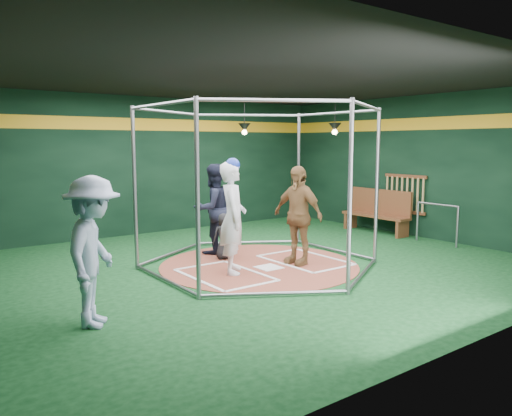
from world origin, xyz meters
TOP-DOWN VIEW (x-y plane):
  - room_shell at (0.00, 0.01)m, footprint 10.10×9.10m
  - clay_disc at (0.00, 0.00)m, footprint 3.80×3.80m
  - home_plate at (0.00, -0.30)m, footprint 0.43×0.43m
  - batter_box_left at (-0.95, -0.25)m, footprint 1.17×1.77m
  - batter_box_right at (0.95, -0.25)m, footprint 1.17×1.77m
  - batting_cage at (-0.00, -0.00)m, footprint 4.05×4.67m
  - bat_rack at (4.93, 0.40)m, footprint 0.07×1.25m
  - pendant_lamp_near at (2.20, 3.60)m, footprint 0.34×0.34m
  - pendant_lamp_far at (4.00, 2.00)m, footprint 0.34×0.34m
  - batter_figure at (-0.72, -0.19)m, footprint 0.80×0.87m
  - visitor_leopard at (0.66, -0.36)m, footprint 0.66×1.18m
  - catcher_figure at (-0.27, 0.78)m, footprint 0.52×0.60m
  - umpire at (-0.15, 1.41)m, footprint 0.96×0.77m
  - bystander_blue at (-3.59, -1.29)m, footprint 1.29×1.44m
  - dugout_bench at (4.64, 1.01)m, footprint 0.45×1.94m
  - steel_railing at (4.55, -0.81)m, footprint 0.05×1.10m

SIDE VIEW (x-z plane):
  - clay_disc at x=0.00m, z-range 0.00..0.01m
  - batter_box_left at x=-0.95m, z-range 0.01..0.02m
  - batter_box_right at x=0.95m, z-range 0.01..0.02m
  - home_plate at x=0.00m, z-range 0.01..0.02m
  - catcher_figure at x=-0.27m, z-range 0.02..0.95m
  - dugout_bench at x=4.64m, z-range 0.01..1.14m
  - steel_railing at x=4.55m, z-range 0.16..1.11m
  - umpire at x=-0.15m, z-range 0.01..1.90m
  - visitor_leopard at x=0.66m, z-range 0.01..1.91m
  - bystander_blue at x=-3.59m, z-range 0.00..1.93m
  - batter_figure at x=-0.72m, z-range 0.00..2.06m
  - bat_rack at x=4.93m, z-range 0.56..1.54m
  - batting_cage at x=0.00m, z-range 0.00..3.00m
  - room_shell at x=0.00m, z-range -0.01..3.52m
  - pendant_lamp_near at x=2.20m, z-range 2.29..3.19m
  - pendant_lamp_far at x=4.00m, z-range 2.29..3.19m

